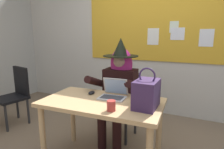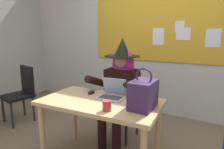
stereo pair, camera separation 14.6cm
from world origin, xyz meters
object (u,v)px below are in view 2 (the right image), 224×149
object	(u,v)px
laptop	(112,93)
chair_spare_by_window	(22,91)
computer_mouse	(91,92)
chair_at_desk	(124,101)
person_costumed	(120,84)
desk_main	(100,110)
handbag	(143,94)
coffee_mug	(107,106)

from	to	relation	value
laptop	chair_spare_by_window	size ratio (longest dim) A/B	0.33
computer_mouse	laptop	bearing A→B (deg)	0.49
chair_at_desk	person_costumed	bearing A→B (deg)	2.07
chair_spare_by_window	desk_main	bearing A→B (deg)	91.38
desk_main	laptop	distance (m)	0.22
chair_at_desk	desk_main	bearing A→B (deg)	7.07
laptop	chair_at_desk	bearing A→B (deg)	97.70
laptop	computer_mouse	world-z (taller)	laptop
desk_main	chair_spare_by_window	bearing A→B (deg)	170.21
person_costumed	handbag	size ratio (longest dim) A/B	3.60
person_costumed	computer_mouse	size ratio (longest dim) A/B	13.08
handbag	chair_spare_by_window	size ratio (longest dim) A/B	0.42
chair_at_desk	chair_spare_by_window	world-z (taller)	chair_spare_by_window
person_costumed	handbag	xyz separation A→B (m)	(0.52, -0.56, 0.10)
desk_main	chair_spare_by_window	world-z (taller)	chair_spare_by_window
person_costumed	chair_spare_by_window	distance (m)	1.70
computer_mouse	person_costumed	bearing A→B (deg)	70.46
desk_main	coffee_mug	bearing A→B (deg)	-44.71
handbag	chair_at_desk	bearing A→B (deg)	127.43
computer_mouse	chair_spare_by_window	xyz separation A→B (m)	(-1.51, 0.15, -0.24)
person_costumed	chair_spare_by_window	xyz separation A→B (m)	(-1.66, -0.28, -0.26)
computer_mouse	coffee_mug	world-z (taller)	coffee_mug
person_costumed	chair_spare_by_window	size ratio (longest dim) A/B	1.51
laptop	coffee_mug	world-z (taller)	laptop
computer_mouse	chair_spare_by_window	world-z (taller)	chair_spare_by_window
desk_main	person_costumed	distance (m)	0.60
computer_mouse	coffee_mug	xyz separation A→B (m)	(0.42, -0.35, 0.03)
laptop	coffee_mug	bearing A→B (deg)	-72.12
desk_main	handbag	distance (m)	0.52
laptop	handbag	bearing A→B (deg)	-22.71
computer_mouse	chair_spare_by_window	bearing A→B (deg)	173.77
desk_main	coffee_mug	distance (m)	0.33
desk_main	computer_mouse	bearing A→B (deg)	146.29
laptop	coffee_mug	xyz separation A→B (m)	(0.15, -0.35, 0.00)
coffee_mug	chair_spare_by_window	xyz separation A→B (m)	(-1.93, 0.50, -0.27)
coffee_mug	chair_at_desk	bearing A→B (deg)	106.46
handbag	coffee_mug	bearing A→B (deg)	-139.60
handbag	chair_spare_by_window	distance (m)	2.23
chair_at_desk	handbag	bearing A→B (deg)	39.49
chair_spare_by_window	computer_mouse	bearing A→B (deg)	95.31
laptop	coffee_mug	size ratio (longest dim) A/B	3.14
chair_spare_by_window	chair_at_desk	bearing A→B (deg)	114.88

